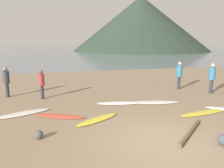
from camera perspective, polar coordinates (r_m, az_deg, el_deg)
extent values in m
cube|color=#8C7559|center=(16.11, -2.93, 0.30)|extent=(120.00, 120.00, 0.20)
cube|color=slate|center=(71.25, -11.54, 9.05)|extent=(140.00, 100.00, 0.01)
cone|color=#28382B|center=(64.78, 7.62, 15.71)|extent=(39.03, 39.03, 15.30)
ellipsoid|color=silver|center=(9.86, -22.83, -7.30)|extent=(2.38, 1.40, 0.07)
ellipsoid|color=#D84C38|center=(9.08, -13.76, -8.35)|extent=(2.19, 1.35, 0.06)
ellipsoid|color=yellow|center=(8.48, -3.91, -9.43)|extent=(1.96, 1.40, 0.08)
ellipsoid|color=white|center=(10.53, 2.17, -5.11)|extent=(2.35, 0.90, 0.09)
ellipsoid|color=silver|center=(10.88, 11.18, -4.81)|extent=(2.57, 1.06, 0.08)
ellipsoid|color=yellow|center=(10.09, 23.60, -6.96)|extent=(2.61, 0.87, 0.06)
cylinder|color=#2D2D38|center=(13.80, 24.99, -0.58)|extent=(0.20, 0.20, 0.82)
cylinder|color=teal|center=(13.67, 25.27, 2.57)|extent=(0.36, 0.36, 0.72)
sphere|color=tan|center=(13.61, 25.44, 4.53)|extent=(0.23, 0.23, 0.23)
cylinder|color=#2D2D38|center=(13.01, -26.22, -1.50)|extent=(0.18, 0.18, 0.77)
cylinder|color=#333842|center=(12.88, -26.51, 1.63)|extent=(0.34, 0.34, 0.67)
sphere|color=#936B4C|center=(12.82, -26.69, 3.59)|extent=(0.22, 0.22, 0.22)
cylinder|color=#2D2D38|center=(14.24, 17.44, 0.32)|extent=(0.19, 0.19, 0.81)
cylinder|color=teal|center=(14.11, 17.63, 3.35)|extent=(0.35, 0.35, 0.71)
sphere|color=tan|center=(14.06, 17.75, 5.24)|extent=(0.23, 0.23, 0.23)
cylinder|color=#2D2D38|center=(11.93, -18.18, -2.11)|extent=(0.17, 0.17, 0.72)
cylinder|color=#9E3338|center=(11.79, -18.39, 1.07)|extent=(0.31, 0.31, 0.63)
sphere|color=brown|center=(11.73, -18.52, 3.07)|extent=(0.20, 0.20, 0.20)
cylinder|color=brown|center=(7.78, 20.24, -11.98)|extent=(1.81, 1.65, 0.12)
sphere|color=#4B4C51|center=(7.34, -19.00, -12.71)|extent=(0.28, 0.28, 0.28)
sphere|color=#454C51|center=(7.36, 27.77, -13.07)|extent=(0.35, 0.35, 0.35)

